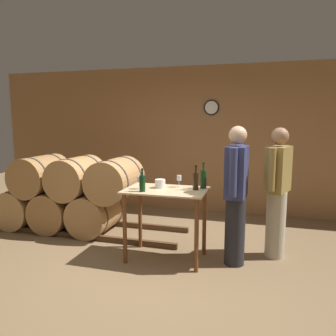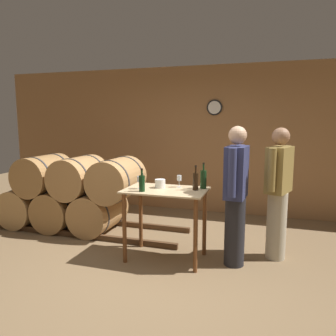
% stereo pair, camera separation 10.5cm
% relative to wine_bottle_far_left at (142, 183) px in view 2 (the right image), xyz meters
% --- Properties ---
extents(ground_plane, '(14.00, 14.00, 0.00)m').
position_rel_wine_bottle_far_left_xyz_m(ground_plane, '(0.23, -0.25, -0.99)').
color(ground_plane, brown).
extents(back_wall, '(8.40, 0.08, 2.70)m').
position_rel_wine_bottle_far_left_xyz_m(back_wall, '(0.23, 2.49, 0.36)').
color(back_wall, '#996B42').
rests_on(back_wall, ground_plane).
extents(barrel_rack, '(4.06, 0.85, 1.17)m').
position_rel_wine_bottle_far_left_xyz_m(barrel_rack, '(-1.56, 0.84, -0.42)').
color(barrel_rack, '#4C331E').
rests_on(barrel_rack, ground_plane).
extents(tasting_table, '(1.00, 0.64, 0.89)m').
position_rel_wine_bottle_far_left_xyz_m(tasting_table, '(0.23, 0.19, -0.29)').
color(tasting_table, '#D1B284').
rests_on(tasting_table, ground_plane).
extents(wine_bottle_far_left, '(0.07, 0.07, 0.28)m').
position_rel_wine_bottle_far_left_xyz_m(wine_bottle_far_left, '(0.00, 0.00, 0.00)').
color(wine_bottle_far_left, black).
rests_on(wine_bottle_far_left, tasting_table).
extents(wine_bottle_left, '(0.07, 0.07, 0.30)m').
position_rel_wine_bottle_far_left_xyz_m(wine_bottle_left, '(0.59, 0.26, 0.01)').
color(wine_bottle_left, black).
rests_on(wine_bottle_left, tasting_table).
extents(wine_bottle_center, '(0.08, 0.08, 0.32)m').
position_rel_wine_bottle_far_left_xyz_m(wine_bottle_center, '(0.66, 0.39, 0.02)').
color(wine_bottle_center, '#193819').
rests_on(wine_bottle_center, tasting_table).
extents(wine_glass_near_left, '(0.07, 0.07, 0.16)m').
position_rel_wine_bottle_far_left_xyz_m(wine_glass_near_left, '(-0.08, 0.13, 0.01)').
color(wine_glass_near_left, silver).
rests_on(wine_glass_near_left, tasting_table).
extents(wine_glass_near_center, '(0.06, 0.06, 0.15)m').
position_rel_wine_bottle_far_left_xyz_m(wine_glass_near_center, '(0.36, 0.37, 0.01)').
color(wine_glass_near_center, silver).
rests_on(wine_glass_near_center, tasting_table).
extents(ice_bucket, '(0.13, 0.13, 0.11)m').
position_rel_wine_bottle_far_left_xyz_m(ice_bucket, '(0.14, 0.26, -0.05)').
color(ice_bucket, white).
rests_on(ice_bucket, tasting_table).
extents(person_host, '(0.25, 0.59, 1.66)m').
position_rel_wine_bottle_far_left_xyz_m(person_host, '(1.07, 0.27, -0.11)').
color(person_host, '#232328').
rests_on(person_host, ground_plane).
extents(person_visitor_with_scarf, '(0.34, 0.56, 1.64)m').
position_rel_wine_bottle_far_left_xyz_m(person_visitor_with_scarf, '(1.55, 0.62, -0.13)').
color(person_visitor_with_scarf, '#B7AD93').
rests_on(person_visitor_with_scarf, ground_plane).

